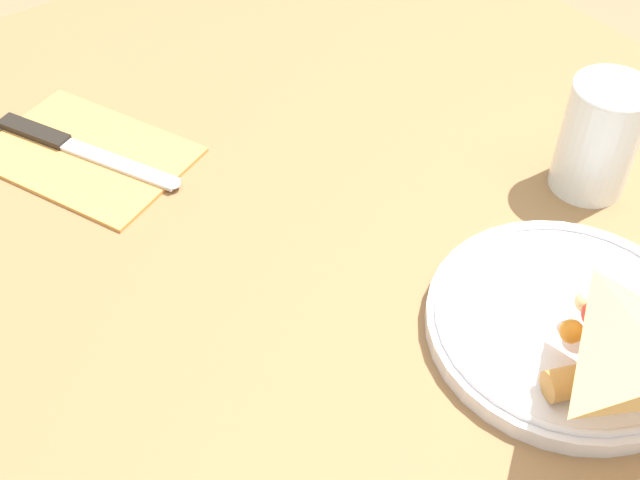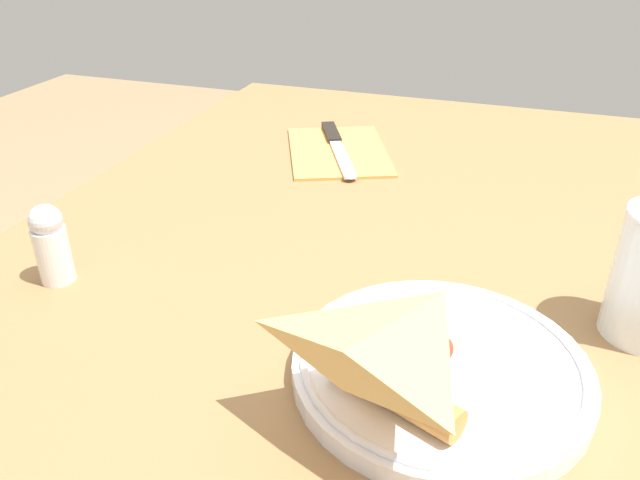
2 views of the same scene
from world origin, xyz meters
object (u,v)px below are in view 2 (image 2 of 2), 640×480
object	(u,v)px
salt_shaker	(51,244)
dining_table	(413,344)
plate_pizza	(438,365)
napkin_folded	(338,151)
butter_knife	(337,145)

from	to	relation	value
salt_shaker	dining_table	bearing A→B (deg)	113.56
dining_table	plate_pizza	distance (m)	0.21
napkin_folded	butter_knife	bearing A→B (deg)	-153.74
napkin_folded	salt_shaker	xyz separation A→B (m)	(0.41, -0.15, 0.04)
butter_knife	salt_shaker	xyz separation A→B (m)	(0.42, -0.15, 0.03)
plate_pizza	napkin_folded	world-z (taller)	plate_pizza
butter_knife	salt_shaker	world-z (taller)	salt_shaker
dining_table	salt_shaker	distance (m)	0.38
dining_table	butter_knife	world-z (taller)	butter_knife
napkin_folded	salt_shaker	size ratio (longest dim) A/B	3.00
plate_pizza	salt_shaker	xyz separation A→B (m)	(-0.02, -0.37, 0.03)
butter_knife	salt_shaker	size ratio (longest dim) A/B	2.60
salt_shaker	butter_knife	bearing A→B (deg)	160.81
dining_table	butter_knife	xyz separation A→B (m)	(-0.28, -0.18, 0.11)
plate_pizza	napkin_folded	bearing A→B (deg)	-153.69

